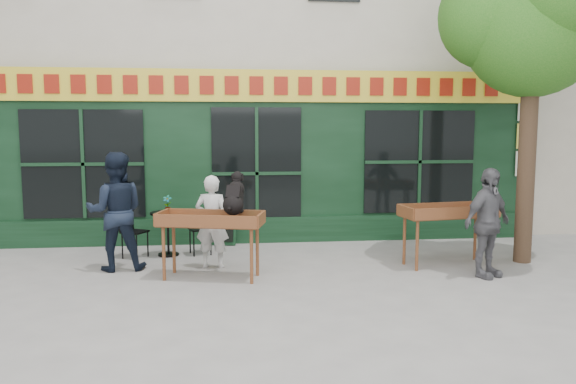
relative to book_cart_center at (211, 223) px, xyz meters
name	(u,v)px	position (x,y,z in m)	size (l,w,h in m)	color
ground	(266,274)	(0.81, 0.17, -0.82)	(80.00, 80.00, 0.00)	slate
building	(248,16)	(0.81, 6.14, 4.15)	(14.00, 7.26, 10.00)	beige
street_tree	(535,8)	(5.15, 0.52, 3.29)	(3.05, 2.90, 5.60)	#382619
book_cart_center	(211,223)	(0.00, 0.00, 0.00)	(1.61, 0.96, 0.99)	brown
dog	(234,192)	(0.35, -0.05, 0.47)	(0.34, 0.60, 0.60)	black
woman	(212,222)	(0.00, 0.65, -0.08)	(0.54, 0.35, 1.48)	silver
book_cart_right	(448,215)	(3.78, 0.38, 0.00)	(1.57, 0.83, 0.99)	brown
man_right	(487,223)	(4.08, -0.37, 0.00)	(0.96, 0.40, 1.64)	#525256
bistro_table	(168,225)	(-0.79, 1.57, -0.28)	(0.60, 0.60, 0.76)	black
bistro_chair_left	(130,225)	(-1.41, 1.51, -0.26)	(0.49, 0.49, 0.95)	black
bistro_chair_right	(205,223)	(-0.15, 1.64, -0.26)	(0.45, 0.45, 0.95)	black
potted_plant	(167,204)	(-0.79, 1.57, 0.09)	(0.16, 0.11, 0.30)	gray
man_left	(116,211)	(-1.49, 0.67, 0.10)	(0.90, 0.70, 1.85)	black
chalkboard	(222,224)	(0.13, 2.36, -0.42)	(0.59, 0.30, 0.79)	black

